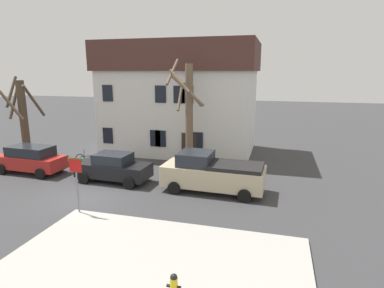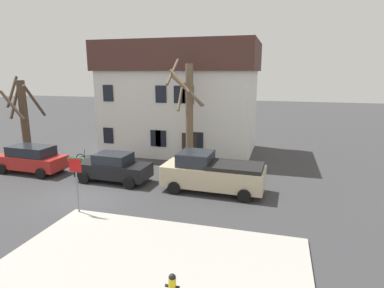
{
  "view_description": "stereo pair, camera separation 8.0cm",
  "coord_description": "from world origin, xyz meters",
  "px_view_note": "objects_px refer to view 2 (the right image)",
  "views": [
    {
      "loc": [
        9.47,
        -13.59,
        6.35
      ],
      "look_at": [
        5.0,
        2.96,
        2.47
      ],
      "focal_mm": 29.98,
      "sensor_mm": 36.0,
      "label": 1
    },
    {
      "loc": [
        9.55,
        -13.57,
        6.35
      ],
      "look_at": [
        5.0,
        2.96,
        2.47
      ],
      "focal_mm": 29.98,
      "sensor_mm": 36.0,
      "label": 2
    }
  ],
  "objects_px": {
    "tree_bare_near": "(24,118)",
    "car_red_wagon": "(31,159)",
    "car_black_sedan": "(114,167)",
    "pickup_truck_beige": "(212,173)",
    "bicycle_leaning": "(88,159)",
    "tree_bare_mid": "(188,113)",
    "street_sign_pole": "(76,175)",
    "building_main": "(180,97)",
    "fire_hydrant": "(172,285)"
  },
  "relations": [
    {
      "from": "building_main",
      "to": "tree_bare_mid",
      "type": "xyz_separation_m",
      "value": [
        2.14,
        -5.17,
        -0.63
      ]
    },
    {
      "from": "tree_bare_near",
      "to": "car_red_wagon",
      "type": "height_order",
      "value": "tree_bare_near"
    },
    {
      "from": "tree_bare_mid",
      "to": "bicycle_leaning",
      "type": "bearing_deg",
      "value": -176.14
    },
    {
      "from": "car_red_wagon",
      "to": "bicycle_leaning",
      "type": "bearing_deg",
      "value": 48.91
    },
    {
      "from": "street_sign_pole",
      "to": "bicycle_leaning",
      "type": "xyz_separation_m",
      "value": [
        -4.3,
        7.3,
        -1.5
      ]
    },
    {
      "from": "street_sign_pole",
      "to": "tree_bare_near",
      "type": "bearing_deg",
      "value": 142.48
    },
    {
      "from": "tree_bare_mid",
      "to": "bicycle_leaning",
      "type": "distance_m",
      "value": 8.01
    },
    {
      "from": "fire_hydrant",
      "to": "street_sign_pole",
      "type": "xyz_separation_m",
      "value": [
        -5.93,
        4.24,
        1.37
      ]
    },
    {
      "from": "street_sign_pole",
      "to": "bicycle_leaning",
      "type": "height_order",
      "value": "street_sign_pole"
    },
    {
      "from": "tree_bare_near",
      "to": "car_red_wagon",
      "type": "xyz_separation_m",
      "value": [
        2.28,
        -2.2,
        -2.25
      ]
    },
    {
      "from": "building_main",
      "to": "tree_bare_mid",
      "type": "bearing_deg",
      "value": -67.53
    },
    {
      "from": "tree_bare_near",
      "to": "street_sign_pole",
      "type": "distance_m",
      "value": 11.3
    },
    {
      "from": "tree_bare_mid",
      "to": "street_sign_pole",
      "type": "relative_size",
      "value": 2.69
    },
    {
      "from": "tree_bare_mid",
      "to": "street_sign_pole",
      "type": "distance_m",
      "value": 8.54
    },
    {
      "from": "building_main",
      "to": "bicycle_leaning",
      "type": "distance_m",
      "value": 8.61
    },
    {
      "from": "pickup_truck_beige",
      "to": "bicycle_leaning",
      "type": "height_order",
      "value": "pickup_truck_beige"
    },
    {
      "from": "building_main",
      "to": "car_black_sedan",
      "type": "distance_m",
      "value": 9.29
    },
    {
      "from": "car_red_wagon",
      "to": "street_sign_pole",
      "type": "xyz_separation_m",
      "value": [
        6.62,
        -4.63,
        0.96
      ]
    },
    {
      "from": "car_black_sedan",
      "to": "pickup_truck_beige",
      "type": "bearing_deg",
      "value": -0.12
    },
    {
      "from": "tree_bare_mid",
      "to": "car_black_sedan",
      "type": "distance_m",
      "value": 5.7
    },
    {
      "from": "bicycle_leaning",
      "to": "tree_bare_mid",
      "type": "bearing_deg",
      "value": 3.86
    },
    {
      "from": "building_main",
      "to": "bicycle_leaning",
      "type": "relative_size",
      "value": 6.88
    },
    {
      "from": "building_main",
      "to": "fire_hydrant",
      "type": "relative_size",
      "value": 16.43
    },
    {
      "from": "building_main",
      "to": "street_sign_pole",
      "type": "bearing_deg",
      "value": -93.58
    },
    {
      "from": "bicycle_leaning",
      "to": "pickup_truck_beige",
      "type": "bearing_deg",
      "value": -16.47
    },
    {
      "from": "pickup_truck_beige",
      "to": "car_red_wagon",
      "type": "bearing_deg",
      "value": 179.26
    },
    {
      "from": "car_black_sedan",
      "to": "pickup_truck_beige",
      "type": "distance_m",
      "value": 5.92
    },
    {
      "from": "car_red_wagon",
      "to": "fire_hydrant",
      "type": "height_order",
      "value": "car_red_wagon"
    },
    {
      "from": "building_main",
      "to": "fire_hydrant",
      "type": "height_order",
      "value": "building_main"
    },
    {
      "from": "pickup_truck_beige",
      "to": "bicycle_leaning",
      "type": "relative_size",
      "value": 3.16
    },
    {
      "from": "building_main",
      "to": "pickup_truck_beige",
      "type": "height_order",
      "value": "building_main"
    },
    {
      "from": "tree_bare_mid",
      "to": "fire_hydrant",
      "type": "height_order",
      "value": "tree_bare_mid"
    },
    {
      "from": "street_sign_pole",
      "to": "car_black_sedan",
      "type": "bearing_deg",
      "value": 98.64
    },
    {
      "from": "car_red_wagon",
      "to": "car_black_sedan",
      "type": "xyz_separation_m",
      "value": [
        5.94,
        -0.14,
        -0.06
      ]
    },
    {
      "from": "building_main",
      "to": "pickup_truck_beige",
      "type": "distance_m",
      "value": 10.13
    },
    {
      "from": "pickup_truck_beige",
      "to": "street_sign_pole",
      "type": "distance_m",
      "value": 6.94
    },
    {
      "from": "tree_bare_mid",
      "to": "car_red_wagon",
      "type": "xyz_separation_m",
      "value": [
        -9.57,
        -3.15,
        -2.85
      ]
    },
    {
      "from": "building_main",
      "to": "bicycle_leaning",
      "type": "height_order",
      "value": "building_main"
    },
    {
      "from": "street_sign_pole",
      "to": "tree_bare_mid",
      "type": "bearing_deg",
      "value": 69.28
    },
    {
      "from": "car_red_wagon",
      "to": "street_sign_pole",
      "type": "height_order",
      "value": "street_sign_pole"
    },
    {
      "from": "car_red_wagon",
      "to": "fire_hydrant",
      "type": "relative_size",
      "value": 6.2
    },
    {
      "from": "fire_hydrant",
      "to": "car_red_wagon",
      "type": "bearing_deg",
      "value": 144.76
    },
    {
      "from": "car_black_sedan",
      "to": "tree_bare_near",
      "type": "bearing_deg",
      "value": 164.09
    },
    {
      "from": "car_black_sedan",
      "to": "street_sign_pole",
      "type": "xyz_separation_m",
      "value": [
        0.68,
        -4.49,
        1.02
      ]
    },
    {
      "from": "fire_hydrant",
      "to": "building_main",
      "type": "bearing_deg",
      "value": 106.59
    },
    {
      "from": "tree_bare_near",
      "to": "tree_bare_mid",
      "type": "height_order",
      "value": "tree_bare_mid"
    },
    {
      "from": "fire_hydrant",
      "to": "bicycle_leaning",
      "type": "relative_size",
      "value": 0.42
    },
    {
      "from": "car_red_wagon",
      "to": "bicycle_leaning",
      "type": "xyz_separation_m",
      "value": [
        2.32,
        2.66,
        -0.54
      ]
    },
    {
      "from": "building_main",
      "to": "tree_bare_near",
      "type": "distance_m",
      "value": 11.54
    },
    {
      "from": "tree_bare_near",
      "to": "car_red_wagon",
      "type": "relative_size",
      "value": 1.33
    }
  ]
}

